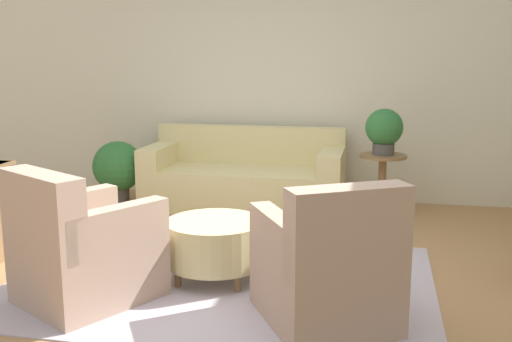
% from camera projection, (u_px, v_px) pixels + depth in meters
% --- Properties ---
extents(ground_plane, '(16.00, 16.00, 0.00)m').
position_uv_depth(ground_plane, '(221.00, 282.00, 4.48)').
color(ground_plane, '#AD7F51').
extents(wall_back, '(9.61, 0.12, 2.80)m').
position_uv_depth(wall_back, '(284.00, 78.00, 6.96)').
color(wall_back, beige).
rests_on(wall_back, ground_plane).
extents(rug, '(3.11, 2.22, 0.01)m').
position_uv_depth(rug, '(221.00, 282.00, 4.48)').
color(rug, '#BCB2C1').
rests_on(rug, ground_plane).
extents(couch, '(2.17, 0.92, 0.87)m').
position_uv_depth(couch, '(245.00, 178.00, 6.67)').
color(couch, beige).
rests_on(couch, ground_plane).
extents(armchair_left, '(1.05, 1.09, 0.94)m').
position_uv_depth(armchair_left, '(81.00, 251.00, 4.06)').
color(armchair_left, tan).
rests_on(armchair_left, rug).
extents(armchair_right, '(1.05, 1.09, 0.94)m').
position_uv_depth(armchair_right, '(328.00, 269.00, 3.72)').
color(armchair_right, tan).
rests_on(armchair_right, rug).
extents(ottoman_table, '(0.75, 0.75, 0.45)m').
position_uv_depth(ottoman_table, '(215.00, 242.00, 4.49)').
color(ottoman_table, beige).
rests_on(ottoman_table, rug).
extents(side_table, '(0.48, 0.48, 0.68)m').
position_uv_depth(side_table, '(382.00, 176.00, 6.11)').
color(side_table, olive).
rests_on(side_table, ground_plane).
extents(potted_plant_on_side_table, '(0.38, 0.38, 0.47)m').
position_uv_depth(potted_plant_on_side_table, '(384.00, 129.00, 6.02)').
color(potted_plant_on_side_table, '#4C4742').
rests_on(potted_plant_on_side_table, side_table).
extents(potted_plant_floor, '(0.56, 0.56, 0.73)m').
position_uv_depth(potted_plant_floor, '(118.00, 168.00, 6.65)').
color(potted_plant_floor, '#4C4742').
rests_on(potted_plant_floor, ground_plane).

